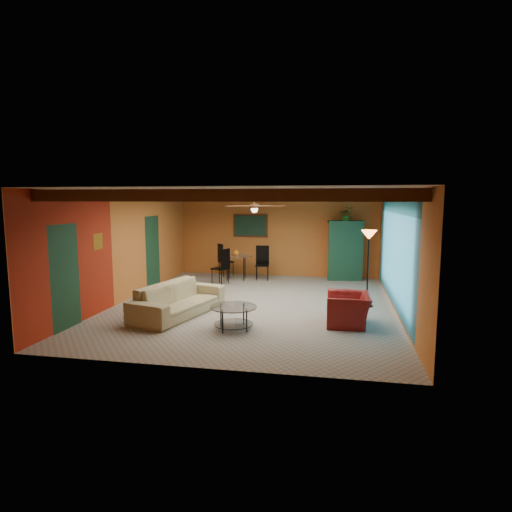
% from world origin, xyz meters
% --- Properties ---
extents(room, '(6.52, 8.01, 2.71)m').
position_xyz_m(room, '(0.00, 0.11, 2.36)').
color(room, gray).
rests_on(room, ground).
extents(sofa, '(1.52, 2.58, 0.71)m').
position_xyz_m(sofa, '(-1.44, -1.25, 0.35)').
color(sofa, '#968961').
rests_on(sofa, ground).
extents(armchair, '(0.86, 0.98, 0.63)m').
position_xyz_m(armchair, '(2.18, -1.31, 0.32)').
color(armchair, maroon).
rests_on(armchair, ground).
extents(coffee_table, '(1.16, 1.16, 0.47)m').
position_xyz_m(coffee_table, '(-0.03, -2.02, 0.23)').
color(coffee_table, silver).
rests_on(coffee_table, ground).
extents(dining_table, '(2.34, 2.34, 1.08)m').
position_xyz_m(dining_table, '(-1.16, 3.01, 0.54)').
color(dining_table, silver).
rests_on(dining_table, ground).
extents(armoire, '(1.09, 0.65, 1.80)m').
position_xyz_m(armoire, '(2.20, 3.70, 0.90)').
color(armoire, maroon).
rests_on(armoire, ground).
extents(floor_lamp, '(0.48, 0.48, 1.82)m').
position_xyz_m(floor_lamp, '(2.65, 0.30, 0.91)').
color(floor_lamp, black).
rests_on(floor_lamp, ground).
extents(ceiling_fan, '(1.50, 1.50, 0.44)m').
position_xyz_m(ceiling_fan, '(0.00, 0.00, 2.36)').
color(ceiling_fan, '#472614').
rests_on(ceiling_fan, ceiling).
extents(painting, '(1.05, 0.03, 0.65)m').
position_xyz_m(painting, '(-0.90, 3.96, 1.65)').
color(painting, black).
rests_on(painting, wall_back).
extents(potted_plant, '(0.46, 0.40, 0.49)m').
position_xyz_m(potted_plant, '(2.20, 3.70, 2.04)').
color(potted_plant, '#26661E').
rests_on(potted_plant, armoire).
extents(vase, '(0.24, 0.24, 0.19)m').
position_xyz_m(vase, '(-1.16, 3.01, 1.18)').
color(vase, orange).
rests_on(vase, dining_table).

